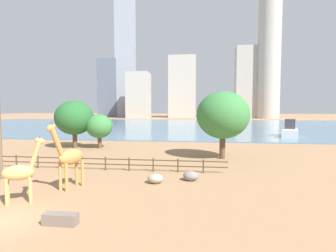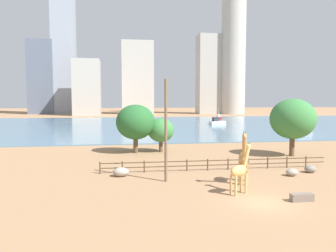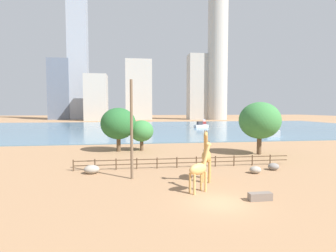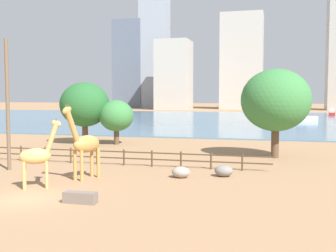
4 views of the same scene
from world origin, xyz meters
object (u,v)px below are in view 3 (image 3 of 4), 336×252
(boat_sailboat, at_px, (204,122))
(giraffe_tall, at_px, (199,169))
(boulder_small, at_px, (255,170))
(tree_right_tall, at_px, (260,121))
(boat_ferry, at_px, (270,131))
(utility_pole, at_px, (132,130))
(boulder_near_fence, at_px, (274,167))
(giraffe_companion, at_px, (206,156))
(tree_center_broad, at_px, (142,131))
(boat_tug, at_px, (201,125))
(boulder_by_pole, at_px, (92,169))
(feeding_trough, at_px, (260,197))
(tree_left_large, at_px, (118,124))

(boat_sailboat, bearing_deg, giraffe_tall, 171.88)
(boulder_small, bearing_deg, giraffe_tall, -145.08)
(tree_right_tall, height_order, boat_ferry, tree_right_tall)
(utility_pole, relative_size, boulder_near_fence, 7.72)
(giraffe_companion, bearing_deg, tree_center_broad, -144.98)
(giraffe_companion, distance_m, boulder_near_fence, 9.80)
(boulder_near_fence, bearing_deg, tree_center_broad, 131.69)
(giraffe_companion, bearing_deg, boulder_small, 128.74)
(utility_pole, xyz_separation_m, tree_center_broad, (1.69, 17.80, -1.66))
(tree_right_tall, height_order, boat_tug, tree_right_tall)
(boulder_small, height_order, tree_right_tall, tree_right_tall)
(utility_pole, bearing_deg, boulder_by_pole, 148.00)
(boulder_small, distance_m, feeding_trough, 8.83)
(tree_center_broad, xyz_separation_m, boat_sailboat, (32.22, 75.44, -2.44))
(boulder_by_pole, bearing_deg, tree_right_tall, 20.52)
(boat_tug, bearing_deg, boulder_near_fence, -114.26)
(giraffe_companion, relative_size, boulder_small, 4.05)
(tree_center_broad, bearing_deg, boat_tug, 64.29)
(giraffe_tall, xyz_separation_m, tree_left_large, (-7.74, 22.53, 2.59))
(giraffe_tall, relative_size, giraffe_companion, 0.84)
(giraffe_companion, distance_m, boat_sailboat, 98.74)
(boulder_by_pole, xyz_separation_m, tree_right_tall, (23.90, 8.94, 4.76))
(utility_pole, xyz_separation_m, feeding_trough, (9.73, -7.68, -4.66))
(boat_tug, bearing_deg, giraffe_tall, -121.65)
(utility_pole, bearing_deg, tree_left_large, 96.95)
(boulder_small, bearing_deg, tree_left_large, 132.12)
(giraffe_companion, height_order, feeding_trough, giraffe_companion)
(boulder_near_fence, xyz_separation_m, boat_sailboat, (17.75, 91.69, 0.47))
(giraffe_tall, height_order, boulder_near_fence, giraffe_tall)
(boulder_near_fence, bearing_deg, giraffe_tall, -148.04)
(giraffe_tall, height_order, boat_ferry, giraffe_tall)
(boulder_by_pole, bearing_deg, boat_tug, 65.20)
(giraffe_tall, xyz_separation_m, feeding_trough, (4.13, -2.64, -1.71))
(tree_left_large, relative_size, boat_sailboat, 1.57)
(giraffe_companion, xyz_separation_m, tree_center_broad, (-5.49, 19.60, 0.88))
(boulder_by_pole, bearing_deg, boat_sailboat, 67.10)
(boulder_by_pole, bearing_deg, giraffe_tall, -37.93)
(utility_pole, distance_m, boat_tug, 71.34)
(boulder_near_fence, xyz_separation_m, tree_left_large, (-18.29, 15.94, 4.20))
(giraffe_tall, distance_m, tree_right_tall, 22.00)
(giraffe_tall, xyz_separation_m, boat_ferry, (29.53, 41.18, -0.59))
(utility_pole, relative_size, tree_center_broad, 1.93)
(utility_pole, height_order, boat_ferry, utility_pole)
(boulder_near_fence, distance_m, boulder_by_pole, 20.53)
(boulder_near_fence, relative_size, boat_tug, 0.23)
(utility_pole, height_order, boat_sailboat, utility_pole)
(tree_right_tall, bearing_deg, tree_left_large, 164.95)
(boulder_small, bearing_deg, giraffe_companion, -160.64)
(boat_ferry, bearing_deg, boat_sailboat, -161.18)
(tree_center_broad, bearing_deg, utility_pole, -95.42)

